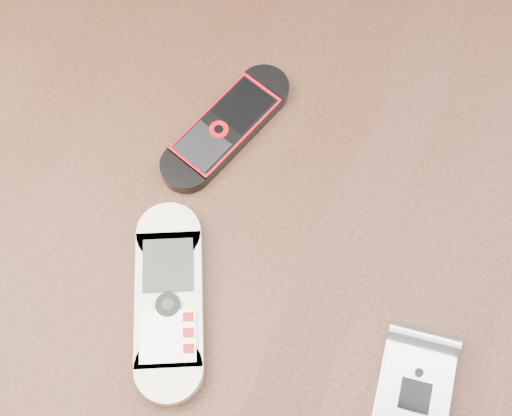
# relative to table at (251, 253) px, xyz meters

# --- Properties ---
(ground) EXTENTS (4.00, 4.00, 0.00)m
(ground) POSITION_rel_table_xyz_m (0.00, 0.00, -0.64)
(ground) COLOR #472B19
(ground) RESTS_ON ground
(table) EXTENTS (1.20, 0.80, 0.75)m
(table) POSITION_rel_table_xyz_m (0.00, 0.00, 0.00)
(table) COLOR black
(table) RESTS_ON ground
(nokia_white) EXTENTS (0.11, 0.16, 0.02)m
(nokia_white) POSITION_rel_table_xyz_m (-0.03, -0.09, 0.11)
(nokia_white) COLOR white
(nokia_white) RESTS_ON table
(nokia_black_red) EXTENTS (0.09, 0.15, 0.01)m
(nokia_black_red) POSITION_rel_table_xyz_m (-0.05, 0.06, 0.11)
(nokia_black_red) COLOR black
(nokia_black_red) RESTS_ON table
(motorola_razr) EXTENTS (0.07, 0.11, 0.02)m
(motorola_razr) POSITION_rel_table_xyz_m (0.17, -0.10, 0.11)
(motorola_razr) COLOR #BBBABF
(motorola_razr) RESTS_ON table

